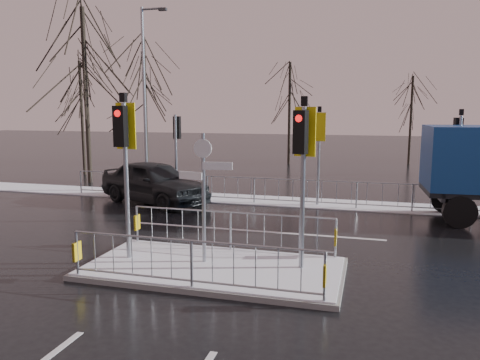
# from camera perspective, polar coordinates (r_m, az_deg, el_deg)

# --- Properties ---
(ground) EXTENTS (120.00, 120.00, 0.00)m
(ground) POSITION_cam_1_polar(r_m,az_deg,el_deg) (11.20, -3.24, -11.04)
(ground) COLOR black
(ground) RESTS_ON ground
(snow_verge) EXTENTS (30.00, 2.00, 0.04)m
(snow_verge) POSITION_cam_1_polar(r_m,az_deg,el_deg) (19.25, 5.06, -2.61)
(snow_verge) COLOR white
(snow_verge) RESTS_ON ground
(lane_markings) EXTENTS (8.00, 11.38, 0.01)m
(lane_markings) POSITION_cam_1_polar(r_m,az_deg,el_deg) (10.90, -3.82, -11.58)
(lane_markings) COLOR silver
(lane_markings) RESTS_ON ground
(traffic_island) EXTENTS (6.00, 3.04, 4.15)m
(traffic_island) POSITION_cam_1_polar(r_m,az_deg,el_deg) (11.09, -3.30, -9.11)
(traffic_island) COLOR slate
(traffic_island) RESTS_ON ground
(far_kerb_fixtures) EXTENTS (18.00, 0.65, 3.83)m
(far_kerb_fixtures) POSITION_cam_1_polar(r_m,az_deg,el_deg) (18.54, 5.70, 0.08)
(far_kerb_fixtures) COLOR gray
(far_kerb_fixtures) RESTS_ON ground
(car_far_lane) EXTENTS (5.44, 3.94, 1.72)m
(car_far_lane) POSITION_cam_1_polar(r_m,az_deg,el_deg) (19.17, -10.42, -0.22)
(car_far_lane) COLOR black
(car_far_lane) RESTS_ON ground
(tree_near_a) EXTENTS (4.75, 4.75, 8.97)m
(tree_near_a) POSITION_cam_1_polar(r_m,az_deg,el_deg) (25.29, -18.42, 13.53)
(tree_near_a) COLOR black
(tree_near_a) RESTS_ON ground
(tree_near_b) EXTENTS (4.00, 4.00, 7.55)m
(tree_near_b) POSITION_cam_1_polar(r_m,az_deg,el_deg) (25.25, -11.56, 11.61)
(tree_near_b) COLOR black
(tree_near_b) RESTS_ON ground
(tree_near_c) EXTENTS (3.50, 3.50, 6.61)m
(tree_near_c) POSITION_cam_1_polar(r_m,az_deg,el_deg) (28.38, -18.82, 9.68)
(tree_near_c) COLOR black
(tree_near_c) RESTS_ON ground
(tree_far_a) EXTENTS (3.75, 3.75, 7.08)m
(tree_far_a) POSITION_cam_1_polar(r_m,az_deg,el_deg) (32.45, 6.08, 10.47)
(tree_far_a) COLOR black
(tree_far_a) RESTS_ON ground
(tree_far_b) EXTENTS (3.25, 3.25, 6.14)m
(tree_far_b) POSITION_cam_1_polar(r_m,az_deg,el_deg) (34.07, 20.19, 8.82)
(tree_far_b) COLOR black
(tree_far_b) RESTS_ON ground
(street_lamp_left) EXTENTS (1.25, 0.18, 8.20)m
(street_lamp_left) POSITION_cam_1_polar(r_m,az_deg,el_deg) (21.84, -11.42, 10.38)
(street_lamp_left) COLOR gray
(street_lamp_left) RESTS_ON ground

